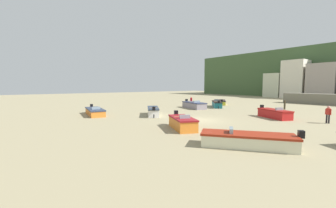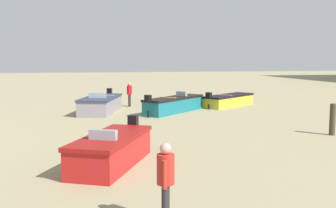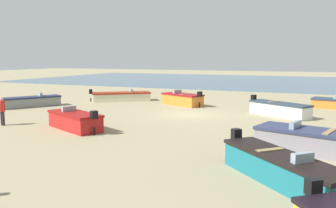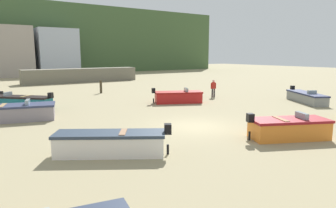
{
  "view_description": "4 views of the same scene",
  "coord_description": "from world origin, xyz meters",
  "px_view_note": "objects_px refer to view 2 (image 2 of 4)",
  "views": [
    {
      "loc": [
        14.73,
        -15.57,
        3.52
      ],
      "look_at": [
        -5.28,
        0.07,
        1.26
      ],
      "focal_mm": 22.75,
      "sensor_mm": 36.0,
      "label": 1
    },
    {
      "loc": [
        15.68,
        6.6,
        3.19
      ],
      "look_at": [
        -3.4,
        10.45,
        0.96
      ],
      "focal_mm": 42.19,
      "sensor_mm": 36.0,
      "label": 2
    },
    {
      "loc": [
        -8.22,
        22.78,
        3.91
      ],
      "look_at": [
        1.94,
        -0.84,
        0.52
      ],
      "focal_mm": 37.99,
      "sensor_mm": 36.0,
      "label": 3
    },
    {
      "loc": [
        -10.26,
        -12.48,
        3.95
      ],
      "look_at": [
        0.72,
        3.87,
        0.66
      ],
      "focal_mm": 32.08,
      "sensor_mm": 36.0,
      "label": 4
    }
  ],
  "objects_px": {
    "boat_yellow_3": "(228,100)",
    "beach_walker_distant": "(129,92)",
    "beach_walker_foreground": "(166,177)",
    "boat_grey_1": "(101,104)",
    "boat_teal_6": "(174,104)",
    "boat_red_2": "(112,150)",
    "mooring_post_near_water": "(333,119)"
  },
  "relations": [
    {
      "from": "boat_grey_1",
      "to": "boat_yellow_3",
      "type": "xyz_separation_m",
      "value": [
        -1.61,
        8.64,
        -0.1
      ]
    },
    {
      "from": "mooring_post_near_water",
      "to": "beach_walker_distant",
      "type": "relative_size",
      "value": 0.82
    },
    {
      "from": "boat_grey_1",
      "to": "boat_red_2",
      "type": "bearing_deg",
      "value": 104.96
    },
    {
      "from": "boat_grey_1",
      "to": "beach_walker_distant",
      "type": "distance_m",
      "value": 3.35
    },
    {
      "from": "boat_red_2",
      "to": "beach_walker_foreground",
      "type": "height_order",
      "value": "beach_walker_foreground"
    },
    {
      "from": "boat_grey_1",
      "to": "boat_yellow_3",
      "type": "relative_size",
      "value": 1.12
    },
    {
      "from": "mooring_post_near_water",
      "to": "boat_red_2",
      "type": "bearing_deg",
      "value": -72.38
    },
    {
      "from": "boat_yellow_3",
      "to": "boat_teal_6",
      "type": "relative_size",
      "value": 1.02
    },
    {
      "from": "beach_walker_foreground",
      "to": "beach_walker_distant",
      "type": "height_order",
      "value": "same"
    },
    {
      "from": "boat_teal_6",
      "to": "mooring_post_near_water",
      "type": "relative_size",
      "value": 3.3
    },
    {
      "from": "boat_yellow_3",
      "to": "mooring_post_near_water",
      "type": "height_order",
      "value": "mooring_post_near_water"
    },
    {
      "from": "boat_red_2",
      "to": "boat_teal_6",
      "type": "height_order",
      "value": "same"
    },
    {
      "from": "mooring_post_near_water",
      "to": "beach_walker_distant",
      "type": "xyz_separation_m",
      "value": [
        -11.79,
        -7.32,
        0.29
      ]
    },
    {
      "from": "boat_red_2",
      "to": "boat_yellow_3",
      "type": "relative_size",
      "value": 0.92
    },
    {
      "from": "boat_teal_6",
      "to": "beach_walker_distant",
      "type": "bearing_deg",
      "value": 168.34
    },
    {
      "from": "beach_walker_foreground",
      "to": "beach_walker_distant",
      "type": "relative_size",
      "value": 1.0
    },
    {
      "from": "boat_teal_6",
      "to": "beach_walker_foreground",
      "type": "distance_m",
      "value": 16.19
    },
    {
      "from": "boat_grey_1",
      "to": "boat_yellow_3",
      "type": "height_order",
      "value": "boat_grey_1"
    },
    {
      "from": "boat_teal_6",
      "to": "beach_walker_distant",
      "type": "height_order",
      "value": "beach_walker_distant"
    },
    {
      "from": "boat_yellow_3",
      "to": "beach_walker_distant",
      "type": "distance_m",
      "value": 6.76
    },
    {
      "from": "beach_walker_distant",
      "to": "boat_teal_6",
      "type": "bearing_deg",
      "value": -129.18
    },
    {
      "from": "boat_grey_1",
      "to": "mooring_post_near_water",
      "type": "height_order",
      "value": "mooring_post_near_water"
    },
    {
      "from": "boat_red_2",
      "to": "beach_walker_foreground",
      "type": "relative_size",
      "value": 2.53
    },
    {
      "from": "boat_teal_6",
      "to": "beach_walker_distant",
      "type": "xyz_separation_m",
      "value": [
        -3.52,
        -2.3,
        0.48
      ]
    },
    {
      "from": "beach_walker_foreground",
      "to": "beach_walker_distant",
      "type": "xyz_separation_m",
      "value": [
        -19.3,
        1.29,
        0.0
      ]
    },
    {
      "from": "boat_grey_1",
      "to": "beach_walker_foreground",
      "type": "height_order",
      "value": "beach_walker_foreground"
    },
    {
      "from": "boat_teal_6",
      "to": "beach_walker_foreground",
      "type": "xyz_separation_m",
      "value": [
        15.78,
        -3.59,
        0.48
      ]
    },
    {
      "from": "beach_walker_distant",
      "to": "boat_red_2",
      "type": "bearing_deg",
      "value": -170.27
    },
    {
      "from": "beach_walker_foreground",
      "to": "beach_walker_distant",
      "type": "distance_m",
      "value": 19.35
    },
    {
      "from": "boat_yellow_3",
      "to": "beach_walker_distant",
      "type": "relative_size",
      "value": 2.76
    },
    {
      "from": "boat_grey_1",
      "to": "boat_yellow_3",
      "type": "distance_m",
      "value": 8.79
    },
    {
      "from": "boat_red_2",
      "to": "boat_yellow_3",
      "type": "height_order",
      "value": "boat_red_2"
    }
  ]
}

